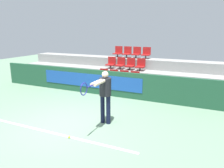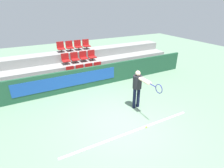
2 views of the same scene
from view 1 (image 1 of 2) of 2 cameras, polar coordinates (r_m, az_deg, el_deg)
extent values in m
plane|color=slate|center=(6.74, -12.03, -10.60)|extent=(30.00, 30.00, 0.00)
cube|color=white|center=(6.36, -14.96, -12.28)|extent=(4.90, 0.08, 0.01)
cube|color=#1E4C33|center=(9.28, 0.10, 0.06)|extent=(11.90, 0.12, 1.08)
cube|color=#19479E|center=(9.70, -5.90, 0.92)|extent=(4.86, 0.02, 0.59)
cube|color=gray|center=(9.81, 1.35, -1.04)|extent=(11.50, 0.87, 0.46)
cube|color=gray|center=(10.54, 3.24, 1.28)|extent=(11.50, 0.87, 0.93)
cube|color=gray|center=(11.29, 4.88, 3.29)|extent=(11.50, 0.87, 1.39)
cylinder|color=#333333|center=(10.09, -2.49, 1.19)|extent=(0.07, 0.07, 0.16)
cube|color=#A31919|center=(10.07, -2.49, 1.77)|extent=(0.40, 0.38, 0.05)
cube|color=#A31919|center=(10.18, -2.07, 3.05)|extent=(0.40, 0.04, 0.35)
cylinder|color=#333333|center=(9.88, 0.12, 0.92)|extent=(0.07, 0.07, 0.16)
cube|color=#A31919|center=(9.86, 0.12, 1.51)|extent=(0.40, 0.38, 0.05)
cube|color=#A31919|center=(9.97, 0.52, 2.82)|extent=(0.40, 0.04, 0.35)
cylinder|color=#333333|center=(9.68, 2.83, 0.64)|extent=(0.07, 0.07, 0.16)
cube|color=#A31919|center=(9.66, 2.84, 1.24)|extent=(0.40, 0.38, 0.05)
cube|color=#A31919|center=(9.77, 3.22, 2.58)|extent=(0.40, 0.04, 0.35)
cylinder|color=#333333|center=(9.51, 5.65, 0.34)|extent=(0.07, 0.07, 0.16)
cube|color=#A31919|center=(9.49, 5.67, 0.96)|extent=(0.40, 0.38, 0.05)
cube|color=#A31919|center=(9.60, 6.03, 2.32)|extent=(0.40, 0.04, 0.35)
cylinder|color=#333333|center=(10.77, -0.40, 4.51)|extent=(0.07, 0.07, 0.16)
cube|color=#A31919|center=(10.75, -0.40, 5.06)|extent=(0.40, 0.38, 0.05)
cube|color=#A31919|center=(10.88, -0.02, 6.23)|extent=(0.40, 0.04, 0.35)
cylinder|color=#333333|center=(10.57, 2.09, 4.32)|extent=(0.07, 0.07, 0.16)
cube|color=#A31919|center=(10.55, 2.09, 4.88)|extent=(0.40, 0.38, 0.05)
cube|color=#A31919|center=(10.68, 2.45, 6.07)|extent=(0.40, 0.04, 0.35)
cylinder|color=#333333|center=(10.39, 4.66, 4.12)|extent=(0.07, 0.07, 0.16)
cube|color=#A31919|center=(10.37, 4.67, 4.69)|extent=(0.40, 0.38, 0.05)
cube|color=#A31919|center=(10.50, 5.02, 5.90)|extent=(0.40, 0.04, 0.35)
cylinder|color=#333333|center=(10.23, 7.32, 3.90)|extent=(0.07, 0.07, 0.16)
cube|color=#A31919|center=(10.21, 7.34, 4.48)|extent=(0.40, 0.38, 0.05)
cube|color=#A31919|center=(10.34, 7.66, 5.71)|extent=(0.40, 0.04, 0.35)
cylinder|color=#333333|center=(11.49, 1.45, 7.43)|extent=(0.07, 0.07, 0.16)
cube|color=#A31919|center=(11.48, 1.46, 7.95)|extent=(0.40, 0.38, 0.05)
cube|color=#A31919|center=(11.62, 1.80, 9.01)|extent=(0.40, 0.04, 0.35)
cylinder|color=#333333|center=(11.30, 3.82, 7.29)|extent=(0.07, 0.07, 0.16)
cube|color=#A31919|center=(11.29, 3.83, 7.82)|extent=(0.40, 0.38, 0.05)
cube|color=#A31919|center=(11.43, 4.15, 8.90)|extent=(0.40, 0.04, 0.35)
cylinder|color=#333333|center=(11.13, 6.27, 7.14)|extent=(0.07, 0.07, 0.16)
cube|color=#A31919|center=(11.12, 6.28, 7.68)|extent=(0.40, 0.38, 0.05)
cube|color=#A31919|center=(11.26, 6.59, 8.77)|extent=(0.40, 0.04, 0.35)
cylinder|color=#333333|center=(10.98, 8.78, 6.97)|extent=(0.07, 0.07, 0.16)
cube|color=#A31919|center=(10.97, 8.80, 7.52)|extent=(0.40, 0.38, 0.05)
cube|color=#A31919|center=(11.11, 9.08, 8.62)|extent=(0.40, 0.04, 0.35)
cylinder|color=black|center=(6.65, -2.48, -6.52)|extent=(0.13, 0.13, 0.88)
cylinder|color=black|center=(6.57, -0.96, -6.77)|extent=(0.13, 0.13, 0.88)
cylinder|color=black|center=(6.40, -1.77, -0.73)|extent=(0.35, 0.35, 0.53)
sphere|color=beige|center=(6.32, -1.79, 2.46)|extent=(0.20, 0.20, 0.20)
cylinder|color=beige|center=(5.98, -4.11, 0.40)|extent=(0.09, 0.56, 0.09)
cylinder|color=beige|center=(5.93, -3.29, 0.31)|extent=(0.09, 0.56, 0.09)
cylinder|color=navy|center=(5.59, -5.75, -0.58)|extent=(0.03, 0.30, 0.03)
torus|color=navy|center=(5.34, -7.35, -1.30)|extent=(0.03, 0.32, 0.32)
sphere|color=#CCDB33|center=(6.00, -11.11, -13.41)|extent=(0.07, 0.07, 0.07)
camera|label=2|loc=(6.64, -63.51, 16.81)|focal=28.00mm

